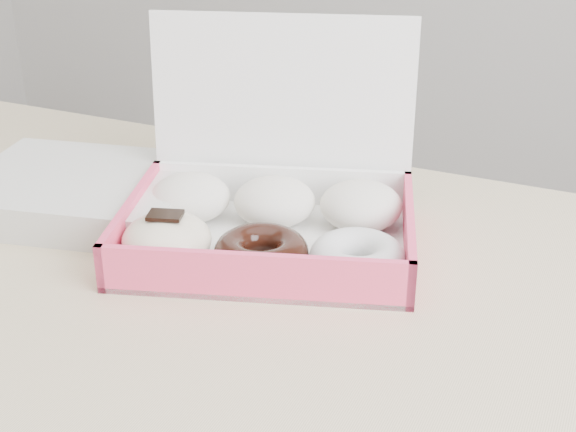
% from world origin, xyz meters
% --- Properties ---
extents(table, '(1.20, 0.80, 0.75)m').
position_xyz_m(table, '(0.00, 0.00, 0.67)').
color(table, tan).
rests_on(table, ground).
extents(donut_box, '(0.39, 0.35, 0.23)m').
position_xyz_m(donut_box, '(0.10, 0.11, 0.79)').
color(donut_box, white).
rests_on(donut_box, table).
extents(newspapers, '(0.31, 0.27, 0.04)m').
position_xyz_m(newspapers, '(-0.15, 0.10, 0.77)').
color(newspapers, silver).
rests_on(newspapers, table).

